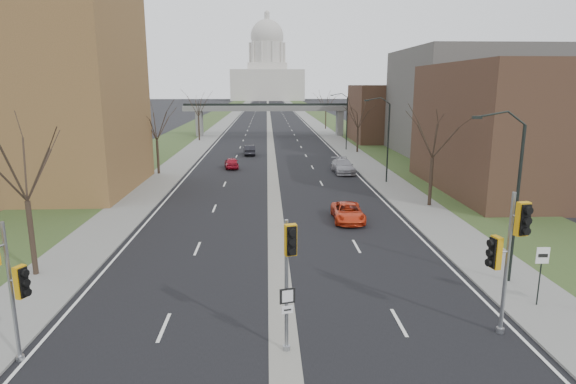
{
  "coord_description": "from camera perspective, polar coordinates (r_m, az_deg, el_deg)",
  "views": [
    {
      "loc": [
        -0.58,
        -16.69,
        9.97
      ],
      "look_at": [
        0.67,
        12.05,
        3.57
      ],
      "focal_mm": 30.0,
      "sensor_mm": 36.0,
      "label": 1
    }
  ],
  "objects": [
    {
      "name": "car_right_mid",
      "position": [
        56.21,
        6.52,
        3.06
      ],
      "size": [
        2.41,
        5.53,
        1.58
      ],
      "primitive_type": "imported",
      "rotation": [
        0.0,
        0.0,
        0.03
      ],
      "color": "#94939A",
      "rests_on": "ground"
    },
    {
      "name": "car_right_near",
      "position": [
        36.34,
        7.12,
        -2.4
      ],
      "size": [
        2.33,
        4.83,
        1.33
      ],
      "primitive_type": "imported",
      "rotation": [
        0.0,
        0.0,
        -0.03
      ],
      "color": "red",
      "rests_on": "ground"
    },
    {
      "name": "signal_pole_right",
      "position": [
        20.68,
        24.63,
        -5.74
      ],
      "size": [
        1.22,
        1.0,
        5.94
      ],
      "rotation": [
        0.0,
        0.0,
        0.2
      ],
      "color": "gray",
      "rests_on": "ground"
    },
    {
      "name": "tree_right_c",
      "position": [
        112.55,
        4.53,
        11.01
      ],
      "size": [
        7.65,
        7.65,
        9.99
      ],
      "color": "#382B21",
      "rests_on": "sidewalk_right"
    },
    {
      "name": "capitol",
      "position": [
        336.8,
        -2.46,
        14.0
      ],
      "size": [
        48.0,
        42.0,
        55.75
      ],
      "color": "#BDB7AC",
      "rests_on": "ground"
    },
    {
      "name": "pedestrian_bridge",
      "position": [
        96.83,
        -2.17,
        9.5
      ],
      "size": [
        34.0,
        3.0,
        6.45
      ],
      "color": "slate",
      "rests_on": "ground"
    },
    {
      "name": "sidewalk_right",
      "position": [
        167.46,
        1.85,
        9.14
      ],
      "size": [
        4.0,
        600.0,
        0.12
      ],
      "primitive_type": "cube",
      "color": "gray",
      "rests_on": "ground"
    },
    {
      "name": "median_strip",
      "position": [
        166.99,
        -2.31,
        9.11
      ],
      "size": [
        1.2,
        600.0,
        0.02
      ],
      "primitive_type": "cube",
      "color": "gray",
      "rests_on": "ground"
    },
    {
      "name": "signal_pole_median",
      "position": [
        17.63,
        0.1,
        -8.52
      ],
      "size": [
        0.68,
        0.87,
        5.22
      ],
      "rotation": [
        0.0,
        0.0,
        0.26
      ],
      "color": "gray",
      "rests_on": "ground"
    },
    {
      "name": "car_left_far",
      "position": [
        70.67,
        -4.63,
        4.98
      ],
      "size": [
        1.94,
        4.51,
        1.44
      ],
      "primitive_type": "imported",
      "rotation": [
        0.0,
        0.0,
        3.24
      ],
      "color": "black",
      "rests_on": "ground"
    },
    {
      "name": "speed_limit_sign",
      "position": [
        24.72,
        27.81,
        -7.7
      ],
      "size": [
        0.6,
        0.07,
        2.78
      ],
      "rotation": [
        0.0,
        0.0,
        -0.01
      ],
      "color": "black",
      "rests_on": "sidewalk_right"
    },
    {
      "name": "sidewalk_left",
      "position": [
        167.37,
        -6.47,
        9.07
      ],
      "size": [
        4.0,
        600.0,
        0.12
      ],
      "primitive_type": "cube",
      "color": "gray",
      "rests_on": "ground"
    },
    {
      "name": "streetlight_near",
      "position": [
        25.65,
        24.44,
        4.67
      ],
      "size": [
        2.61,
        0.2,
        8.7
      ],
      "color": "black",
      "rests_on": "sidewalk_right"
    },
    {
      "name": "tree_right_b",
      "position": [
        73.08,
        8.34,
        9.16
      ],
      "size": [
        6.3,
        6.3,
        8.22
      ],
      "color": "#382B21",
      "rests_on": "sidewalk_right"
    },
    {
      "name": "tree_left_a",
      "position": [
        27.84,
        -29.04,
        4.09
      ],
      "size": [
        7.2,
        7.2,
        9.4
      ],
      "color": "#382B21",
      "rests_on": "sidewalk_left"
    },
    {
      "name": "grass_verge_left",
      "position": [
        167.89,
        -8.54,
        9.02
      ],
      "size": [
        8.0,
        600.0,
        0.1
      ],
      "primitive_type": "cube",
      "color": "#2F4620",
      "rests_on": "ground"
    },
    {
      "name": "car_left_near",
      "position": [
        59.41,
        -6.71,
        3.45
      ],
      "size": [
        2.1,
        4.12,
        1.34
      ],
      "primitive_type": "imported",
      "rotation": [
        0.0,
        0.0,
        3.27
      ],
      "color": "#A51224",
      "rests_on": "ground"
    },
    {
      "name": "tree_left_c",
      "position": [
        89.6,
        -10.63,
        10.46
      ],
      "size": [
        7.65,
        7.65,
        9.99
      ],
      "color": "#382B21",
      "rests_on": "sidewalk_left"
    },
    {
      "name": "tree_right_a",
      "position": [
        41.14,
        16.94,
        7.35
      ],
      "size": [
        7.2,
        7.2,
        9.4
      ],
      "color": "#382B21",
      "rests_on": "sidewalk_right"
    },
    {
      "name": "ground",
      "position": [
        19.45,
        -0.44,
        -18.3
      ],
      "size": [
        700.0,
        700.0,
        0.0
      ],
      "primitive_type": "plane",
      "color": "black",
      "rests_on": "ground"
    },
    {
      "name": "streetlight_far",
      "position": [
        75.64,
        6.42,
        10.18
      ],
      "size": [
        2.61,
        0.2,
        8.7
      ],
      "color": "black",
      "rests_on": "sidewalk_right"
    },
    {
      "name": "commercial_block_far",
      "position": [
        89.72,
        12.25,
        9.09
      ],
      "size": [
        14.0,
        14.0,
        10.0
      ],
      "primitive_type": "cube",
      "color": "#4D3523",
      "rests_on": "ground"
    },
    {
      "name": "signal_pole_left",
      "position": [
        19.67,
        -30.25,
        -8.44
      ],
      "size": [
        1.21,
        0.89,
        5.35
      ],
      "rotation": [
        0.0,
        0.0,
        -0.38
      ],
      "color": "gray",
      "rests_on": "ground"
    },
    {
      "name": "commercial_block_near",
      "position": [
        51.16,
        26.44,
        6.79
      ],
      "size": [
        16.0,
        20.0,
        12.0
      ],
      "primitive_type": "cube",
      "color": "#4D3523",
      "rests_on": "ground"
    },
    {
      "name": "streetlight_mid",
      "position": [
        50.14,
        11.0,
        8.87
      ],
      "size": [
        2.61,
        0.2,
        8.7
      ],
      "color": "black",
      "rests_on": "sidewalk_right"
    },
    {
      "name": "commercial_block_mid",
      "position": [
        74.44,
        20.41,
        9.87
      ],
      "size": [
        18.0,
        22.0,
        15.0
      ],
      "primitive_type": "cube",
      "color": "#57554F",
      "rests_on": "ground"
    },
    {
      "name": "tree_left_b",
      "position": [
        56.21,
        -15.41,
        8.28
      ],
      "size": [
        6.75,
        6.75,
        8.81
      ],
      "color": "#382B21",
      "rests_on": "sidewalk_left"
    },
    {
      "name": "grass_verge_right",
      "position": [
        168.02,
        3.92,
        9.13
      ],
      "size": [
        8.0,
        600.0,
        0.1
      ],
      "primitive_type": "cube",
      "color": "#2F4620",
      "rests_on": "ground"
    },
    {
      "name": "road_surface",
      "position": [
        166.99,
        -2.31,
        9.11
      ],
      "size": [
        20.0,
        600.0,
        0.01
      ],
      "primitive_type": "cube",
      "color": "black",
      "rests_on": "ground"
    }
  ]
}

